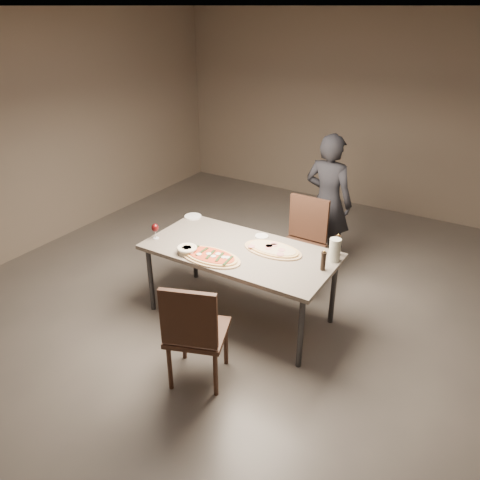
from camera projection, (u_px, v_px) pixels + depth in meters
The scene contains 14 objects.
room at pixel (240, 184), 4.10m from camera, with size 7.00×7.00×7.00m.
dining_table at pixel (240, 255), 4.42m from camera, with size 1.80×0.90×0.75m.
zucchini_pizza at pixel (211, 256), 4.24m from camera, with size 0.61×0.34×0.05m.
ham_pizza at pixel (273, 249), 4.36m from camera, with size 0.58×0.32×0.04m.
bread_basket at pixel (187, 249), 4.31m from camera, with size 0.19×0.19×0.07m.
oil_dish at pixel (262, 236), 4.63m from camera, with size 0.13×0.13×0.02m.
pepper_mill_left at pixel (323, 261), 4.02m from camera, with size 0.05×0.05×0.19m.
pepper_mill_right at pixel (338, 245), 4.26m from camera, with size 0.05×0.05×0.21m.
carafe at pixel (335, 250), 4.16m from camera, with size 0.10×0.10×0.21m.
wine_glass at pixel (155, 228), 4.55m from camera, with size 0.07×0.07×0.16m.
side_plate at pixel (193, 216), 5.07m from camera, with size 0.18×0.18×0.01m.
chair_near at pixel (194, 330), 3.64m from camera, with size 0.59×0.59×0.97m.
chair_far at pixel (303, 238), 5.05m from camera, with size 0.47×0.47×0.99m.
diner at pixel (328, 202), 5.34m from camera, with size 0.58×0.38×1.59m, color black.
Camera 1 is at (2.02, -3.32, 2.80)m, focal length 35.00 mm.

